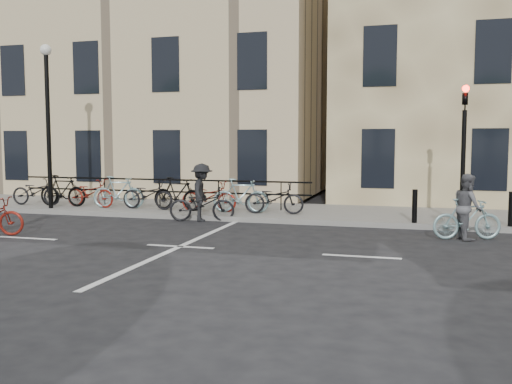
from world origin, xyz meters
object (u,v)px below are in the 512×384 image
(lamp_post, at_px, (48,105))
(cyclist_dark, at_px, (202,199))
(traffic_light, at_px, (464,137))
(cyclist_grey, at_px, (467,213))

(lamp_post, bearing_deg, cyclist_dark, -5.20)
(traffic_light, height_order, cyclist_grey, traffic_light)
(lamp_post, xyz_separation_m, cyclist_dark, (5.50, -0.50, -2.82))
(traffic_light, distance_m, cyclist_dark, 7.43)
(lamp_post, bearing_deg, cyclist_grey, -7.40)
(traffic_light, height_order, lamp_post, lamp_post)
(cyclist_dark, bearing_deg, cyclist_grey, -113.81)
(traffic_light, relative_size, cyclist_dark, 1.94)
(lamp_post, distance_m, cyclist_grey, 13.14)
(traffic_light, relative_size, lamp_post, 0.74)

